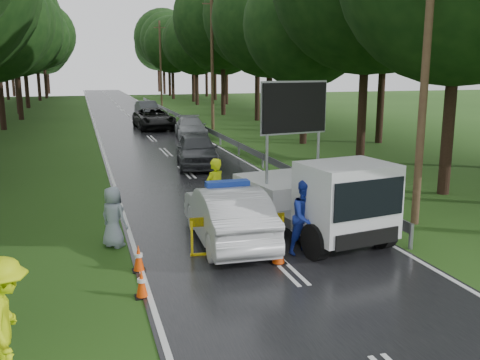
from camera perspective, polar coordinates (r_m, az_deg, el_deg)
name	(u,v)px	position (r m, az deg, el deg)	size (l,w,h in m)	color
ground	(280,263)	(13.39, 4.33, -8.86)	(160.00, 160.00, 0.00)	#224714
road	(141,129)	(42.17, -10.47, 5.40)	(7.00, 140.00, 0.02)	black
guardrail	(189,121)	(42.34, -5.44, 6.31)	(0.12, 60.06, 0.70)	gray
utility_pole_near	(426,56)	(16.77, 19.26, 12.41)	(1.40, 0.24, 10.00)	#4B3222
utility_pole_mid	(212,62)	(40.83, -2.98, 12.48)	(1.40, 0.24, 10.00)	#4B3222
utility_pole_far	(161,63)	(66.37, -8.47, 12.22)	(1.40, 0.24, 10.00)	#4B3222
police_sedan	(228,215)	(14.63, -1.34, -3.72)	(1.84, 4.86, 1.74)	silver
work_truck	(318,197)	(15.15, 8.31, -1.84)	(3.16, 5.68, 4.30)	gray
barrier	(238,225)	(13.79, -0.23, -4.79)	(2.48, 0.26, 1.03)	yellow
officer	(215,191)	(16.51, -2.72, -1.13)	(0.73, 0.48, 2.01)	#CAE80C
civilian	(306,217)	(13.84, 7.09, -3.97)	(0.94, 0.74, 1.94)	#192FA7
bystander_left	(6,321)	(9.07, -23.66, -13.62)	(1.29, 0.74, 2.00)	#D0ED0C
bystander_right	(113,217)	(14.68, -13.36, -3.87)	(0.81, 0.53, 1.65)	#8E9BAA
queue_car_first	(197,150)	(25.89, -4.61, 3.22)	(1.89, 4.70, 1.60)	#3C3E43
queue_car_second	(191,128)	(36.30, -5.29, 5.59)	(1.95, 4.80, 1.39)	#999AA0
queue_car_third	(154,119)	(41.90, -9.17, 6.49)	(2.65, 5.75, 1.60)	black
queue_car_fourth	(147,109)	(51.05, -9.85, 7.42)	(1.64, 4.72, 1.55)	#45484E
cone_near_left	(142,283)	(11.60, -10.45, -10.80)	(0.30, 0.30, 0.64)	black
cone_center	(278,248)	(13.23, 4.12, -7.30)	(0.38, 0.38, 0.81)	black
cone_far	(247,222)	(15.48, 0.73, -4.53)	(0.34, 0.34, 0.72)	black
cone_left_mid	(139,258)	(12.99, -10.76, -8.20)	(0.31, 0.31, 0.66)	black
cone_right	(302,202)	(17.91, 6.66, -2.33)	(0.34, 0.34, 0.71)	black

